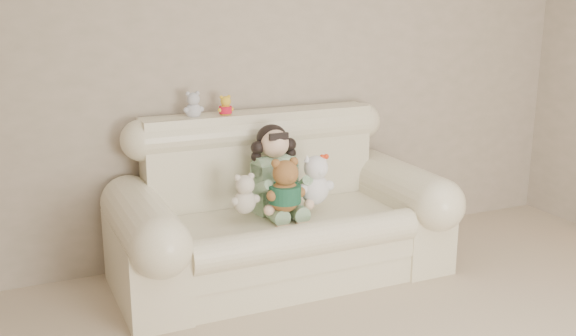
{
  "coord_description": "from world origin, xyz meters",
  "views": [
    {
      "loc": [
        -1.91,
        -1.7,
        1.79
      ],
      "look_at": [
        -0.29,
        1.9,
        0.75
      ],
      "focal_mm": 41.91,
      "sensor_mm": 36.0,
      "label": 1
    }
  ],
  "objects": [
    {
      "name": "white_cat",
      "position": [
        -0.11,
        1.89,
        0.69
      ],
      "size": [
        0.29,
        0.26,
        0.38
      ],
      "primitive_type": null,
      "rotation": [
        0.0,
        0.0,
        0.34
      ],
      "color": "white",
      "rests_on": "sofa"
    },
    {
      "name": "yellow_mini_bear",
      "position": [
        -0.53,
        2.33,
        1.09
      ],
      "size": [
        0.12,
        0.09,
        0.17
      ],
      "primitive_type": null,
      "rotation": [
        0.0,
        0.0,
        -0.13
      ],
      "color": "#F6AB33",
      "rests_on": "sofa"
    },
    {
      "name": "cream_teddy",
      "position": [
        -0.57,
        1.9,
        0.64
      ],
      "size": [
        0.21,
        0.17,
        0.29
      ],
      "primitive_type": null,
      "rotation": [
        0.0,
        0.0,
        0.18
      ],
      "color": "silver",
      "rests_on": "sofa"
    },
    {
      "name": "brown_teddy",
      "position": [
        -0.34,
        1.83,
        0.7
      ],
      "size": [
        0.26,
        0.2,
        0.39
      ],
      "primitive_type": null,
      "rotation": [
        0.0,
        0.0,
        -0.04
      ],
      "color": "brown",
      "rests_on": "sofa"
    },
    {
      "name": "grey_mini_plush",
      "position": [
        -0.74,
        2.35,
        1.11
      ],
      "size": [
        0.15,
        0.12,
        0.21
      ],
      "primitive_type": null,
      "rotation": [
        0.0,
        0.0,
        -0.15
      ],
      "color": "silver",
      "rests_on": "sofa"
    },
    {
      "name": "seated_child",
      "position": [
        -0.3,
        2.08,
        0.71
      ],
      "size": [
        0.41,
        0.47,
        0.57
      ],
      "primitive_type": null,
      "rotation": [
        0.0,
        0.0,
        0.17
      ],
      "color": "#28752D",
      "rests_on": "sofa"
    },
    {
      "name": "wall_back",
      "position": [
        0.0,
        2.5,
        1.3
      ],
      "size": [
        4.5,
        0.0,
        4.5
      ],
      "primitive_type": "plane",
      "rotation": [
        1.57,
        0.0,
        0.0
      ],
      "color": "#B5A290",
      "rests_on": "ground"
    },
    {
      "name": "sofa",
      "position": [
        -0.29,
        2.0,
        0.52
      ],
      "size": [
        2.1,
        0.95,
        1.03
      ],
      "primitive_type": null,
      "color": "#FFF0CD",
      "rests_on": "floor"
    }
  ]
}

